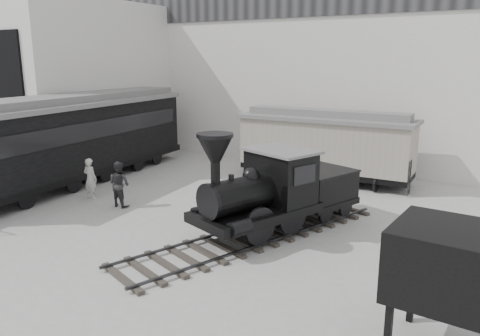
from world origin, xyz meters
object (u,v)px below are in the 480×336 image
Objects in this scene: boxcar at (325,144)px; visitor_b at (119,184)px; locomotive at (273,195)px; coal_hopper at (458,275)px; passenger_coach at (77,138)px; visitor_a at (90,179)px.

boxcar reaches higher than visitor_b.
coal_hopper is (6.22, -4.35, 0.43)m from locomotive.
visitor_b is (4.51, -1.86, -1.23)m from passenger_coach.
boxcar reaches higher than coal_hopper.
locomotive is 3.84× the size of coal_hopper.
visitor_a is (-8.50, -0.39, -0.45)m from locomotive.
boxcar is at bearing -137.56° from visitor_a.
locomotive is at bearing 149.12° from coal_hopper.
visitor_a is (2.68, -1.73, -1.28)m from passenger_coach.
boxcar is 0.58× the size of passenger_coach.
passenger_coach is at bearing 165.99° from coal_hopper.
passenger_coach is 7.97× the size of visitor_b.
passenger_coach reaches higher than locomotive.
coal_hopper reaches higher than visitor_b.
passenger_coach is 18.31m from coal_hopper.
visitor_b is at bearing -27.80° from passenger_coach.
boxcar is 3.16× the size of coal_hopper.
visitor_a is 0.66× the size of coal_hopper.
passenger_coach is 5.50× the size of coal_hopper.
locomotive is at bearing 177.74° from visitor_a.
locomotive is 6.70m from visitor_b.
boxcar is (-1.02, 7.72, 0.49)m from locomotive.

